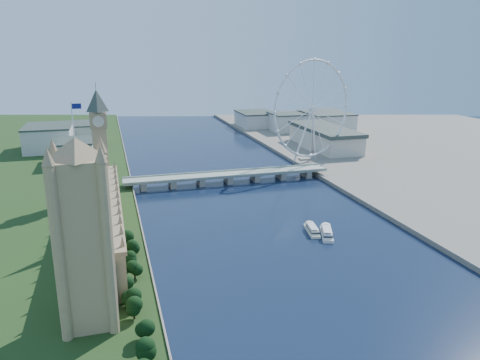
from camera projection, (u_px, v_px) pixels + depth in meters
name	position (u px, v px, depth m)	size (l,w,h in m)	color
ground	(385.00, 347.00, 223.75)	(2000.00, 2000.00, 0.00)	#182343
tree_row	(135.00, 304.00, 245.32)	(8.52, 184.52, 20.14)	black
victoria_tower	(83.00, 229.00, 224.45)	(28.16, 28.16, 112.00)	tan
parliament_range	(104.00, 218.00, 342.52)	(24.00, 200.00, 70.00)	tan
big_ben	(99.00, 130.00, 429.62)	(20.02, 20.02, 110.00)	tan
westminster_bridge	(228.00, 176.00, 499.87)	(220.00, 22.00, 9.50)	gray
london_eye	(312.00, 109.00, 566.11)	(113.60, 39.12, 124.30)	silver
county_hall	(324.00, 149.00, 668.19)	(54.00, 144.00, 35.00)	beige
city_skyline	(211.00, 128.00, 748.34)	(505.00, 280.00, 32.00)	beige
tour_boat_near	(312.00, 233.00, 363.80)	(7.38, 28.94, 6.39)	silver
tour_boat_far	(327.00, 236.00, 357.24)	(8.25, 32.15, 7.13)	silver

